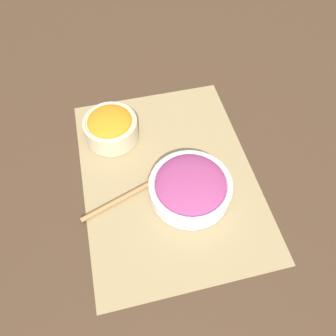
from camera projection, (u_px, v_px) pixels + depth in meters
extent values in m
plane|color=#422D1E|center=(168.00, 175.00, 0.83)|extent=(3.00, 3.00, 0.00)
cube|color=#937F56|center=(168.00, 175.00, 0.83)|extent=(0.57, 0.43, 0.00)
cylinder|color=silver|center=(190.00, 188.00, 0.78)|extent=(0.20, 0.20, 0.04)
torus|color=silver|center=(191.00, 184.00, 0.76)|extent=(0.19, 0.19, 0.01)
ellipsoid|color=#93386B|center=(191.00, 184.00, 0.76)|extent=(0.17, 0.17, 0.04)
cylinder|color=beige|center=(111.00, 129.00, 0.87)|extent=(0.14, 0.14, 0.06)
torus|color=beige|center=(110.00, 121.00, 0.84)|extent=(0.14, 0.14, 0.01)
ellipsoid|color=orange|center=(110.00, 121.00, 0.84)|extent=(0.12, 0.12, 0.03)
cylinder|color=#9E7042|center=(118.00, 200.00, 0.78)|extent=(0.07, 0.19, 0.01)
ellipsoid|color=#9E7042|center=(157.00, 178.00, 0.81)|extent=(0.05, 0.06, 0.02)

